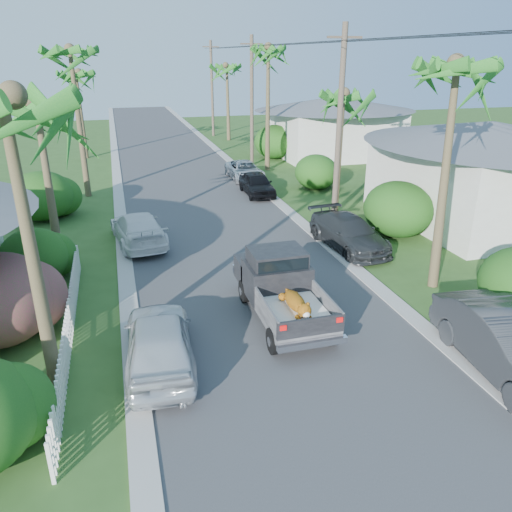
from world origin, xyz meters
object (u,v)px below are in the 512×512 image
object	(u,v)px
palm_l_a	(3,98)
palm_r_a	(461,65)
utility_pole_b	(339,129)
parked_car_rf	(257,184)
palm_l_c	(70,51)
parked_car_rm	(349,233)
parked_car_rd	(245,171)
pickup_truck	(279,284)
house_right_far	(333,129)
palm_r_b	(343,94)
palm_l_d	(76,73)
house_right_near	(484,176)
palm_l_b	(35,102)
utility_pole_d	(212,88)
utility_pole_c	(252,101)
palm_r_d	(227,66)
palm_r_c	(268,48)
parked_car_lf	(138,229)
parked_car_rn	(510,346)

from	to	relation	value
palm_l_a	palm_r_a	bearing A→B (deg)	13.50
palm_l_a	utility_pole_b	size ratio (longest dim) A/B	0.91
parked_car_rf	palm_l_c	world-z (taller)	palm_l_c
parked_car_rm	palm_l_c	world-z (taller)	palm_l_c
parked_car_rf	parked_car_rd	bearing A→B (deg)	86.59
pickup_truck	house_right_far	size ratio (longest dim) A/B	0.57
palm_l_a	palm_r_b	size ratio (longest dim) A/B	1.14
palm_l_c	palm_l_d	bearing A→B (deg)	92.39
palm_l_a	house_right_far	distance (m)	33.48
parked_car_rm	house_right_near	bearing A→B (deg)	7.69
pickup_truck	palm_l_b	size ratio (longest dim) A/B	0.69
palm_r_a	utility_pole_d	xyz separation A→B (m)	(-0.70, 37.00, -2.82)
house_right_near	pickup_truck	bearing A→B (deg)	-152.56
utility_pole_b	utility_pole_c	bearing A→B (deg)	90.00
house_right_far	utility_pole_c	bearing A→B (deg)	-164.88
palm_r_d	palm_l_c	bearing A→B (deg)	-124.78
parked_car_rd	palm_l_a	bearing A→B (deg)	-116.43
palm_l_d	utility_pole_d	xyz separation A→B (m)	(12.10, 9.00, -1.84)
parked_car_rf	palm_r_c	xyz separation A→B (m)	(2.60, 6.44, 7.45)
pickup_truck	parked_car_lf	xyz separation A→B (m)	(-3.95, 7.63, -0.32)
house_right_far	utility_pole_d	distance (m)	15.16
house_right_near	palm_r_c	bearing A→B (deg)	115.91
parked_car_rn	palm_l_d	world-z (taller)	palm_l_d
palm_l_d	utility_pole_d	size ratio (longest dim) A/B	0.86
palm_l_c	pickup_truck	bearing A→B (deg)	-69.03
palm_l_b	house_right_near	size ratio (longest dim) A/B	0.82
parked_car_rf	palm_l_b	size ratio (longest dim) A/B	0.52
parked_car_rf	house_right_far	world-z (taller)	house_right_far
palm_l_b	palm_l_d	distance (m)	22.00
parked_car_rd	palm_r_b	distance (m)	10.45
palm_r_c	parked_car_rd	bearing A→B (deg)	-133.31
parked_car_rn	palm_l_c	bearing A→B (deg)	122.88
palm_r_a	palm_r_c	world-z (taller)	palm_r_c
house_right_near	utility_pole_c	distance (m)	17.79
palm_r_b	parked_car_rm	bearing A→B (deg)	-108.09
parked_car_rn	utility_pole_b	size ratio (longest dim) A/B	0.56
utility_pole_d	parked_car_rm	bearing A→B (deg)	-91.04
palm_l_c	palm_r_c	distance (m)	12.84
parked_car_lf	utility_pole_c	world-z (taller)	utility_pole_c
parked_car_rf	palm_l_b	bearing A→B (deg)	-143.33
parked_car_rf	palm_l_a	world-z (taller)	palm_l_a
pickup_truck	palm_l_c	distance (m)	19.04
palm_r_b	utility_pole_d	bearing A→B (deg)	92.05
palm_r_b	house_right_near	xyz separation A→B (m)	(6.40, -3.00, -3.73)
parked_car_lf	palm_r_b	bearing A→B (deg)	-176.31
parked_car_rn	utility_pole_b	bearing A→B (deg)	92.79
parked_car_rn	parked_car_rf	size ratio (longest dim) A/B	1.31
palm_r_b	utility_pole_b	size ratio (longest dim) A/B	0.80
house_right_far	palm_l_c	bearing A→B (deg)	-157.17
palm_r_a	house_right_near	distance (m)	10.39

